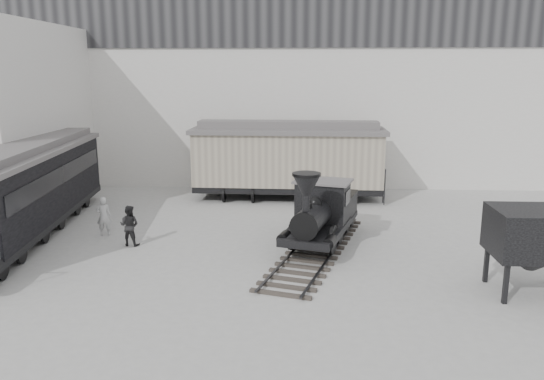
# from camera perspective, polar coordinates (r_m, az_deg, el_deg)

# --- Properties ---
(ground) EXTENTS (90.00, 90.00, 0.00)m
(ground) POSITION_cam_1_polar(r_m,az_deg,el_deg) (18.03, -0.41, -9.21)
(ground) COLOR #9E9E9B
(north_wall) EXTENTS (34.00, 2.51, 11.00)m
(north_wall) POSITION_cam_1_polar(r_m,az_deg,el_deg) (31.73, 1.11, 10.54)
(north_wall) COLOR silver
(north_wall) RESTS_ON ground
(locomotive) EXTENTS (4.44, 9.31, 3.22)m
(locomotive) POSITION_cam_1_polar(r_m,az_deg,el_deg) (20.70, 5.23, -2.88)
(locomotive) COLOR #33302B
(locomotive) RESTS_ON ground
(boxcar) EXTENTS (10.28, 3.45, 4.18)m
(boxcar) POSITION_cam_1_polar(r_m,az_deg,el_deg) (28.30, 1.71, 3.43)
(boxcar) COLOR black
(boxcar) RESTS_ON ground
(passenger_coach) EXTENTS (4.13, 13.54, 3.57)m
(passenger_coach) POSITION_cam_1_polar(r_m,az_deg,el_deg) (24.38, -24.75, 0.25)
(passenger_coach) COLOR black
(passenger_coach) RESTS_ON ground
(visitor_a) EXTENTS (0.67, 0.50, 1.66)m
(visitor_a) POSITION_cam_1_polar(r_m,az_deg,el_deg) (23.13, -17.64, -2.70)
(visitor_a) COLOR silver
(visitor_a) RESTS_ON ground
(visitor_b) EXTENTS (0.86, 0.72, 1.61)m
(visitor_b) POSITION_cam_1_polar(r_m,az_deg,el_deg) (21.55, -15.09, -3.70)
(visitor_b) COLOR black
(visitor_b) RESTS_ON ground
(coal_hopper) EXTENTS (2.45, 2.01, 2.67)m
(coal_hopper) POSITION_cam_1_polar(r_m,az_deg,el_deg) (17.96, 26.24, -4.76)
(coal_hopper) COLOR black
(coal_hopper) RESTS_ON ground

